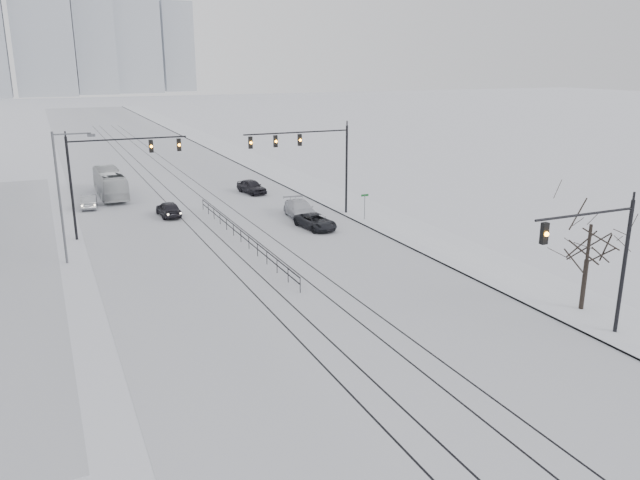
{
  "coord_description": "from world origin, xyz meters",
  "views": [
    {
      "loc": [
        -13.25,
        -14.54,
        13.38
      ],
      "look_at": [
        1.25,
        17.9,
        3.2
      ],
      "focal_mm": 35.0,
      "sensor_mm": 36.0,
      "label": 1
    }
  ],
  "objects_px": {
    "sedan_nb_front": "(315,222)",
    "sedan_nb_far": "(252,187)",
    "sedan_sb_inner": "(169,209)",
    "box_truck": "(110,184)",
    "sedan_nb_right": "(300,210)",
    "bare_tree": "(590,234)",
    "traffic_mast_near": "(602,253)",
    "sedan_sb_outer": "(89,201)"
  },
  "relations": [
    {
      "from": "sedan_nb_front",
      "to": "sedan_nb_right",
      "type": "height_order",
      "value": "sedan_nb_right"
    },
    {
      "from": "bare_tree",
      "to": "sedan_nb_front",
      "type": "height_order",
      "value": "bare_tree"
    },
    {
      "from": "traffic_mast_near",
      "to": "sedan_nb_far",
      "type": "relative_size",
      "value": 1.64
    },
    {
      "from": "sedan_sb_outer",
      "to": "sedan_nb_front",
      "type": "distance_m",
      "value": 22.86
    },
    {
      "from": "sedan_sb_inner",
      "to": "sedan_nb_right",
      "type": "relative_size",
      "value": 0.78
    },
    {
      "from": "traffic_mast_near",
      "to": "bare_tree",
      "type": "bearing_deg",
      "value": 51.24
    },
    {
      "from": "bare_tree",
      "to": "sedan_nb_far",
      "type": "xyz_separation_m",
      "value": [
        -6.68,
        38.34,
        -3.76
      ]
    },
    {
      "from": "sedan_nb_front",
      "to": "sedan_sb_outer",
      "type": "bearing_deg",
      "value": 128.82
    },
    {
      "from": "sedan_sb_outer",
      "to": "sedan_nb_far",
      "type": "height_order",
      "value": "sedan_nb_far"
    },
    {
      "from": "sedan_sb_outer",
      "to": "sedan_nb_right",
      "type": "bearing_deg",
      "value": 150.73
    },
    {
      "from": "bare_tree",
      "to": "sedan_sb_outer",
      "type": "relative_size",
      "value": 1.55
    },
    {
      "from": "sedan_nb_far",
      "to": "sedan_sb_inner",
      "type": "bearing_deg",
      "value": -156.47
    },
    {
      "from": "box_truck",
      "to": "traffic_mast_near",
      "type": "bearing_deg",
      "value": 110.57
    },
    {
      "from": "sedan_sb_outer",
      "to": "box_truck",
      "type": "xyz_separation_m",
      "value": [
        2.47,
        4.53,
        0.74
      ]
    },
    {
      "from": "sedan_nb_right",
      "to": "sedan_sb_inner",
      "type": "bearing_deg",
      "value": 159.72
    },
    {
      "from": "sedan_nb_far",
      "to": "box_truck",
      "type": "xyz_separation_m",
      "value": [
        -13.74,
        4.29,
        0.66
      ]
    },
    {
      "from": "bare_tree",
      "to": "box_truck",
      "type": "bearing_deg",
      "value": 115.6
    },
    {
      "from": "sedan_sb_outer",
      "to": "box_truck",
      "type": "height_order",
      "value": "box_truck"
    },
    {
      "from": "sedan_sb_inner",
      "to": "sedan_nb_right",
      "type": "distance_m",
      "value": 11.82
    },
    {
      "from": "sedan_sb_inner",
      "to": "sedan_nb_front",
      "type": "relative_size",
      "value": 0.92
    },
    {
      "from": "sedan_sb_outer",
      "to": "sedan_sb_inner",
      "type": "bearing_deg",
      "value": 139.51
    },
    {
      "from": "sedan_nb_right",
      "to": "sedan_nb_front",
      "type": "bearing_deg",
      "value": -87.9
    },
    {
      "from": "sedan_nb_right",
      "to": "sedan_nb_far",
      "type": "xyz_separation_m",
      "value": [
        -0.62,
        12.0,
        -0.03
      ]
    },
    {
      "from": "sedan_nb_right",
      "to": "sedan_nb_far",
      "type": "distance_m",
      "value": 12.01
    },
    {
      "from": "bare_tree",
      "to": "sedan_nb_right",
      "type": "bearing_deg",
      "value": 102.97
    },
    {
      "from": "sedan_nb_front",
      "to": "bare_tree",
      "type": "bearing_deg",
      "value": -81.7
    },
    {
      "from": "traffic_mast_near",
      "to": "bare_tree",
      "type": "relative_size",
      "value": 1.15
    },
    {
      "from": "sedan_sb_inner",
      "to": "box_truck",
      "type": "distance_m",
      "value": 11.68
    },
    {
      "from": "traffic_mast_near",
      "to": "sedan_nb_front",
      "type": "xyz_separation_m",
      "value": [
        -3.94,
        25.34,
        -3.95
      ]
    },
    {
      "from": "bare_tree",
      "to": "sedan_sb_inner",
      "type": "height_order",
      "value": "bare_tree"
    },
    {
      "from": "sedan_sb_outer",
      "to": "box_truck",
      "type": "bearing_deg",
      "value": -112.93
    },
    {
      "from": "traffic_mast_near",
      "to": "sedan_sb_inner",
      "type": "height_order",
      "value": "traffic_mast_near"
    },
    {
      "from": "sedan_sb_inner",
      "to": "sedan_nb_right",
      "type": "xyz_separation_m",
      "value": [
        10.59,
        -5.26,
        0.06
      ]
    },
    {
      "from": "sedan_sb_outer",
      "to": "sedan_nb_right",
      "type": "xyz_separation_m",
      "value": [
        16.83,
        -11.76,
        0.11
      ]
    },
    {
      "from": "sedan_nb_front",
      "to": "sedan_nb_far",
      "type": "distance_m",
      "value": 16.01
    },
    {
      "from": "sedan_nb_front",
      "to": "box_truck",
      "type": "height_order",
      "value": "box_truck"
    },
    {
      "from": "traffic_mast_near",
      "to": "sedan_sb_outer",
      "type": "xyz_separation_m",
      "value": [
        -20.48,
        41.11,
        -3.91
      ]
    },
    {
      "from": "sedan_sb_inner",
      "to": "box_truck",
      "type": "xyz_separation_m",
      "value": [
        -3.77,
        11.03,
        0.69
      ]
    },
    {
      "from": "bare_tree",
      "to": "traffic_mast_near",
      "type": "bearing_deg",
      "value": -128.76
    },
    {
      "from": "sedan_sb_outer",
      "to": "sedan_nb_front",
      "type": "bearing_deg",
      "value": 142.06
    },
    {
      "from": "traffic_mast_near",
      "to": "sedan_nb_front",
      "type": "distance_m",
      "value": 25.94
    },
    {
      "from": "traffic_mast_near",
      "to": "sedan_sb_inner",
      "type": "distance_m",
      "value": 37.62
    }
  ]
}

